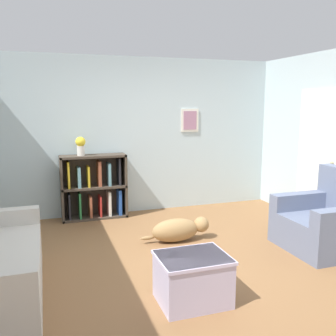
{
  "coord_description": "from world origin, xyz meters",
  "views": [
    {
      "loc": [
        -1.45,
        -3.93,
        1.83
      ],
      "look_at": [
        0.0,
        0.4,
        1.05
      ],
      "focal_mm": 40.0,
      "sensor_mm": 36.0,
      "label": 1
    }
  ],
  "objects_px": {
    "bookshelf": "(95,188)",
    "vase": "(81,145)",
    "coffee_table": "(193,278)",
    "recliner_chair": "(328,222)",
    "dog": "(179,229)"
  },
  "relations": [
    {
      "from": "bookshelf",
      "to": "vase",
      "type": "relative_size",
      "value": 3.52
    },
    {
      "from": "recliner_chair",
      "to": "coffee_table",
      "type": "bearing_deg",
      "value": -162.11
    },
    {
      "from": "coffee_table",
      "to": "vase",
      "type": "height_order",
      "value": "vase"
    },
    {
      "from": "recliner_chair",
      "to": "vase",
      "type": "relative_size",
      "value": 3.43
    },
    {
      "from": "coffee_table",
      "to": "dog",
      "type": "distance_m",
      "value": 1.58
    },
    {
      "from": "dog",
      "to": "bookshelf",
      "type": "bearing_deg",
      "value": 122.82
    },
    {
      "from": "recliner_chair",
      "to": "coffee_table",
      "type": "height_order",
      "value": "recliner_chair"
    },
    {
      "from": "coffee_table",
      "to": "vase",
      "type": "xyz_separation_m",
      "value": [
        -0.7,
        2.94,
        0.96
      ]
    },
    {
      "from": "coffee_table",
      "to": "recliner_chair",
      "type": "bearing_deg",
      "value": 17.89
    },
    {
      "from": "vase",
      "to": "dog",
      "type": "bearing_deg",
      "value": -51.62
    },
    {
      "from": "recliner_chair",
      "to": "vase",
      "type": "height_order",
      "value": "vase"
    },
    {
      "from": "coffee_table",
      "to": "dog",
      "type": "relative_size",
      "value": 0.68
    },
    {
      "from": "bookshelf",
      "to": "vase",
      "type": "distance_m",
      "value": 0.73
    },
    {
      "from": "vase",
      "to": "coffee_table",
      "type": "bearing_deg",
      "value": -76.65
    },
    {
      "from": "bookshelf",
      "to": "vase",
      "type": "height_order",
      "value": "vase"
    }
  ]
}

